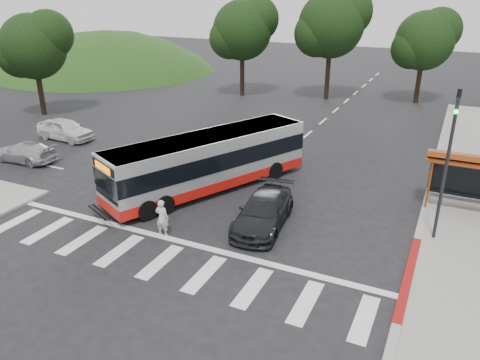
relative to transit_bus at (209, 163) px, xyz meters
The scene contains 18 objects.
ground 3.15m from the transit_bus, 51.69° to the right, with size 140.00×140.00×0.00m, color black.
sidewalk_east 14.06m from the transit_bus, 24.56° to the left, with size 4.00×40.00×0.12m, color gray.
curb_east 12.28m from the transit_bus, 28.47° to the left, with size 0.30×40.00×0.15m, color #9E9991.
curb_east_red 11.60m from the transit_bus, 21.31° to the right, with size 0.32×6.00×0.15m, color maroon.
hillside_nw 41.14m from the transit_bus, 137.42° to the left, with size 44.00×44.00×10.00m, color #254415.
crosswalk_ladder 7.53m from the transit_bus, 76.49° to the right, with size 18.00×2.60×0.01m, color silver.
bus_shelter 12.89m from the transit_bus, 13.12° to the left, with size 4.20×1.60×2.86m.
traffic_signal_ne_tall 11.60m from the transit_bus, ahead, with size 0.18×0.37×6.50m.
traffic_signal_ne_short 13.00m from the transit_bus, 29.11° to the left, with size 0.18×0.37×4.00m.
tree_north_a 24.50m from the transit_bus, 90.46° to the left, with size 6.60×6.15×10.17m.
tree_north_b 27.35m from the transit_bus, 73.23° to the left, with size 5.72×5.33×8.43m.
tree_north_c 23.86m from the transit_bus, 110.54° to the left, with size 6.16×5.74×9.30m.
tree_west_a 22.08m from the transit_bus, 158.70° to the left, with size 5.72×5.33×8.43m.
transit_bus is the anchor object (origin of this frame).
pedestrian 5.39m from the transit_bus, 83.42° to the right, with size 0.61×0.40×1.68m, color silver.
dark_sedan 5.03m from the transit_bus, 31.87° to the right, with size 1.99×4.90×1.42m, color black.
west_car_white 13.84m from the transit_bus, 166.12° to the left, with size 1.76×4.36×1.49m, color silver.
west_car_silver 12.47m from the transit_bus, behind, with size 1.72×4.22×1.23m, color #B5B8BB.
Camera 1 is at (9.61, -17.93, 10.07)m, focal length 35.00 mm.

